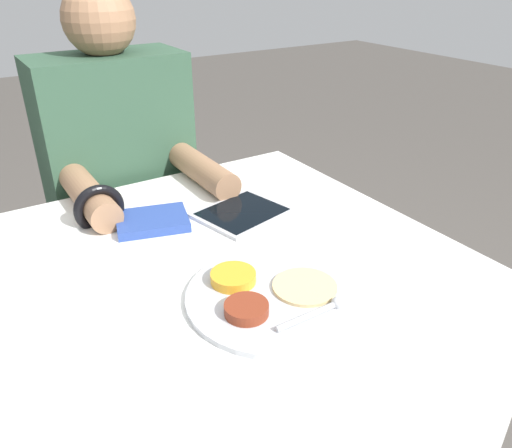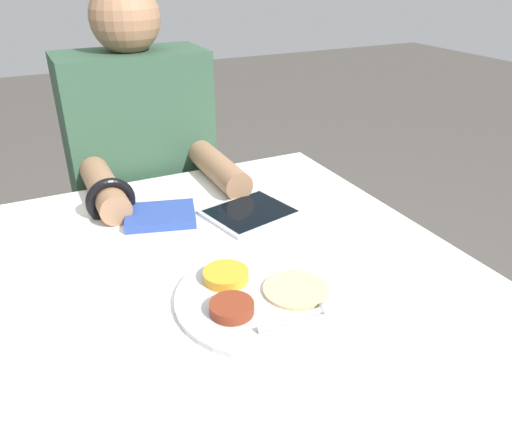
{
  "view_description": "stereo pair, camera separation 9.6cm",
  "coord_description": "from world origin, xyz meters",
  "px_view_note": "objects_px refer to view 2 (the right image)",
  "views": [
    {
      "loc": [
        -0.36,
        -0.74,
        1.27
      ],
      "look_at": [
        0.09,
        -0.03,
        0.82
      ],
      "focal_mm": 35.0,
      "sensor_mm": 36.0,
      "label": 1
    },
    {
      "loc": [
        -0.28,
        -0.79,
        1.27
      ],
      "look_at": [
        0.09,
        -0.03,
        0.82
      ],
      "focal_mm": 35.0,
      "sensor_mm": 36.0,
      "label": 2
    }
  ],
  "objects_px": {
    "tablet_device": "(250,212)",
    "person_diner": "(148,218)",
    "thali_tray": "(260,295)",
    "red_notebook": "(161,216)"
  },
  "relations": [
    {
      "from": "tablet_device",
      "to": "person_diner",
      "type": "distance_m",
      "value": 0.49
    },
    {
      "from": "thali_tray",
      "to": "red_notebook",
      "type": "height_order",
      "value": "thali_tray"
    },
    {
      "from": "red_notebook",
      "to": "tablet_device",
      "type": "distance_m",
      "value": 0.2
    },
    {
      "from": "person_diner",
      "to": "tablet_device",
      "type": "bearing_deg",
      "value": -72.51
    },
    {
      "from": "person_diner",
      "to": "thali_tray",
      "type": "bearing_deg",
      "value": -88.8
    },
    {
      "from": "thali_tray",
      "to": "tablet_device",
      "type": "height_order",
      "value": "thali_tray"
    },
    {
      "from": "red_notebook",
      "to": "tablet_device",
      "type": "relative_size",
      "value": 0.8
    },
    {
      "from": "thali_tray",
      "to": "person_diner",
      "type": "height_order",
      "value": "person_diner"
    },
    {
      "from": "thali_tray",
      "to": "tablet_device",
      "type": "xyz_separation_m",
      "value": [
        0.12,
        0.29,
        -0.0
      ]
    },
    {
      "from": "thali_tray",
      "to": "tablet_device",
      "type": "distance_m",
      "value": 0.32
    }
  ]
}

